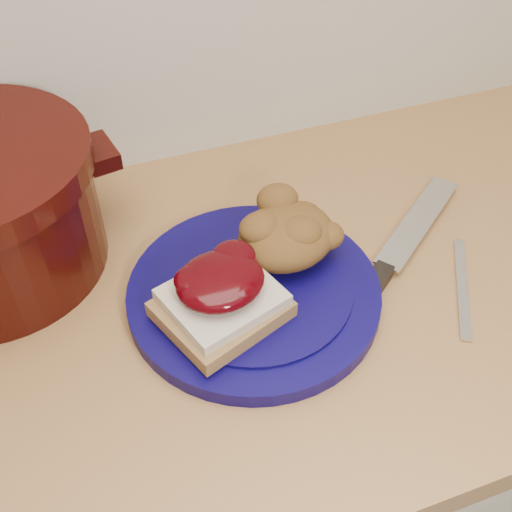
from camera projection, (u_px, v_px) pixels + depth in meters
name	position (u px, v px, depth m)	size (l,w,h in m)	color
base_cabinet	(241.00, 481.00, 1.09)	(4.00, 0.60, 0.86)	beige
plate	(254.00, 294.00, 0.75)	(0.30, 0.30, 0.02)	#090443
sandwich	(221.00, 296.00, 0.69)	(0.16, 0.15, 0.06)	olive
stuffing_mound	(286.00, 236.00, 0.76)	(0.12, 0.10, 0.06)	brown
chef_knife	(380.00, 276.00, 0.77)	(0.27, 0.22, 0.02)	black
butter_knife	(462.00, 287.00, 0.77)	(0.16, 0.01, 0.00)	silver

